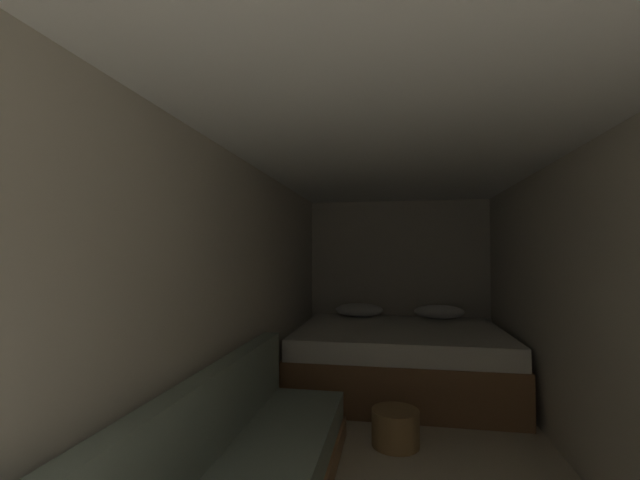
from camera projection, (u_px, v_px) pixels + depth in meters
name	position (u px, v px, depth m)	size (l,w,h in m)	color
wall_back	(398.00, 283.00, 5.22)	(2.31, 0.05, 2.08)	beige
wall_left	(227.00, 310.00, 2.71)	(0.05, 5.45, 2.08)	beige
wall_right	(608.00, 320.00, 2.31)	(0.05, 5.45, 2.08)	beige
ceiling_slab	(401.00, 141.00, 2.55)	(2.31, 5.45, 0.05)	white
bed	(399.00, 358.00, 4.29)	(2.09, 1.71, 0.81)	brown
wicker_basket	(395.00, 428.00, 3.05)	(0.35, 0.35, 0.26)	olive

